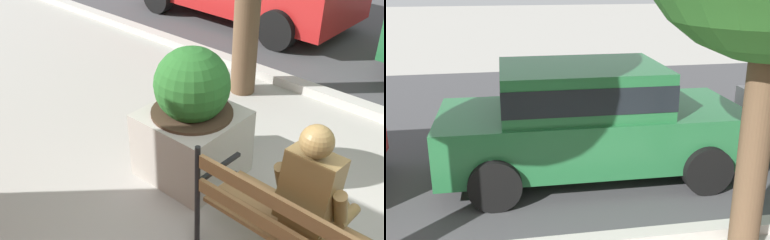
# 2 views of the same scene
# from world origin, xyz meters

# --- Properties ---
(park_bench) EXTENTS (1.81, 0.57, 0.95)m
(park_bench) POSITION_xyz_m (-0.28, 0.11, 0.54)
(park_bench) COLOR olive
(park_bench) RESTS_ON ground
(bronze_statue_seated) EXTENTS (0.63, 0.76, 1.37)m
(bronze_statue_seated) POSITION_xyz_m (-0.34, 0.32, 0.67)
(bronze_statue_seated) COLOR brown
(bronze_statue_seated) RESTS_ON ground
(concrete_planter) EXTENTS (0.86, 0.86, 1.32)m
(concrete_planter) POSITION_xyz_m (-1.82, 0.64, 0.60)
(concrete_planter) COLOR #A8A399
(concrete_planter) RESTS_ON ground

